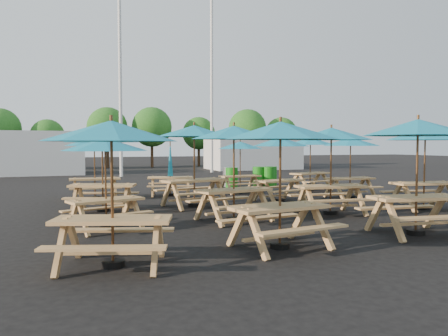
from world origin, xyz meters
name	(u,v)px	position (x,y,z in m)	size (l,w,h in m)	color
ground	(240,204)	(0.00, 0.00, 0.00)	(120.00, 120.00, 0.00)	black
picnic_unit_0	(111,139)	(-4.67, -6.02, 2.00)	(2.67, 2.67, 2.31)	tan
picnic_unit_1	(105,149)	(-4.48, -2.87, 1.81)	(2.43, 2.43, 2.09)	tan
picnic_unit_2	(102,141)	(-4.30, -0.02, 2.03)	(2.72, 2.72, 2.34)	tan
picnic_unit_3	(94,145)	(-4.31, 3.09, 1.92)	(2.07, 2.07, 2.21)	tan
picnic_unit_4	(280,138)	(-1.64, -5.84, 2.05)	(2.47, 2.47, 2.37)	tan
picnic_unit_5	(234,138)	(-1.35, -2.82, 2.10)	(2.62, 2.62, 2.42)	tan
picnic_unit_6	(194,135)	(-1.56, -0.04, 2.21)	(2.78, 2.78, 2.55)	tan
picnic_unit_7	(170,172)	(-1.56, 3.10, 0.88)	(1.98, 1.82, 2.15)	tan
picnic_unit_8	(418,134)	(1.65, -5.77, 2.15)	(2.55, 2.55, 2.48)	tan
picnic_unit_9	(331,139)	(1.54, -2.78, 2.09)	(2.44, 2.44, 2.41)	tan
picnic_unit_10	(280,145)	(1.51, 0.15, 1.90)	(2.40, 2.40, 2.20)	tan
picnic_unit_11	(240,148)	(1.29, 3.10, 1.80)	(2.03, 2.03, 2.07)	tan
picnic_unit_13	(425,139)	(4.68, -2.97, 2.10)	(2.49, 2.49, 2.42)	tan
picnic_unit_14	(351,145)	(4.34, 0.12, 1.92)	(2.05, 2.05, 2.21)	tan
picnic_unit_15	(310,144)	(4.38, 2.88, 1.96)	(2.57, 2.57, 2.26)	tan
waste_bin_0	(232,177)	(1.81, 5.34, 0.45)	(0.56, 0.56, 0.90)	#197E16
waste_bin_1	(229,177)	(1.83, 5.77, 0.45)	(0.56, 0.56, 0.90)	gray
waste_bin_2	(259,176)	(3.30, 5.67, 0.45)	(0.56, 0.56, 0.90)	#197E16
waste_bin_3	(271,176)	(3.94, 5.65, 0.45)	(0.56, 0.56, 0.90)	#197E16
waste_bin_4	(269,176)	(3.72, 5.44, 0.45)	(0.56, 0.56, 0.90)	#197E16
mast_0	(120,77)	(-2.00, 14.00, 6.00)	(0.20, 0.20, 12.00)	silver
mast_1	(212,86)	(4.50, 16.00, 6.00)	(0.20, 0.20, 12.00)	silver
event_tent_0	(18,153)	(-8.00, 18.00, 1.40)	(8.00, 4.00, 2.80)	silver
event_tent_1	(253,153)	(9.00, 19.00, 1.30)	(7.00, 4.00, 2.60)	silver
tree_1	(0,129)	(-9.74, 23.90, 3.15)	(3.11, 3.11, 4.72)	#382314
tree_2	(47,136)	(-6.39, 23.65, 2.62)	(2.59, 2.59, 3.93)	#382314
tree_3	(107,127)	(-1.75, 24.72, 3.41)	(3.36, 3.36, 5.09)	#382314
tree_4	(152,127)	(1.90, 24.26, 3.46)	(3.41, 3.41, 5.17)	#382314
tree_5	(199,133)	(6.22, 24.67, 2.97)	(2.94, 2.94, 4.45)	#382314
tree_6	(248,128)	(10.23, 22.90, 3.43)	(3.38, 3.38, 5.13)	#382314
tree_7	(281,133)	(13.63, 22.92, 2.99)	(2.95, 2.95, 4.48)	#382314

